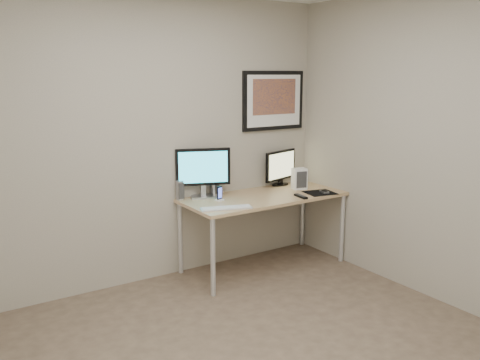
{
  "coord_description": "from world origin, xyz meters",
  "views": [
    {
      "loc": [
        -1.82,
        -2.53,
        1.89
      ],
      "look_at": [
        0.56,
        1.1,
        0.98
      ],
      "focal_mm": 38.0,
      "sensor_mm": 36.0,
      "label": 1
    }
  ],
  "objects_px": {
    "desk": "(264,202)",
    "speaker_left": "(180,190)",
    "phone_dock": "(220,194)",
    "keyboard": "(226,208)",
    "monitor_large": "(203,171)",
    "monitor_tv": "(281,167)",
    "speaker_right": "(214,185)",
    "framed_art": "(273,100)",
    "fan_unit": "(299,179)"
  },
  "relations": [
    {
      "from": "desk",
      "to": "keyboard",
      "type": "xyz_separation_m",
      "value": [
        -0.56,
        -0.22,
        0.07
      ]
    },
    {
      "from": "keyboard",
      "to": "fan_unit",
      "type": "relative_size",
      "value": 2.11
    },
    {
      "from": "desk",
      "to": "monitor_tv",
      "type": "xyz_separation_m",
      "value": [
        0.42,
        0.28,
        0.26
      ]
    },
    {
      "from": "monitor_large",
      "to": "phone_dock",
      "type": "distance_m",
      "value": 0.28
    },
    {
      "from": "fan_unit",
      "to": "phone_dock",
      "type": "bearing_deg",
      "value": -167.58
    },
    {
      "from": "desk",
      "to": "speaker_left",
      "type": "height_order",
      "value": "speaker_left"
    },
    {
      "from": "framed_art",
      "to": "keyboard",
      "type": "relative_size",
      "value": 1.66
    },
    {
      "from": "phone_dock",
      "to": "desk",
      "type": "bearing_deg",
      "value": -27.52
    },
    {
      "from": "speaker_left",
      "to": "phone_dock",
      "type": "height_order",
      "value": "speaker_left"
    },
    {
      "from": "monitor_tv",
      "to": "fan_unit",
      "type": "relative_size",
      "value": 2.16
    },
    {
      "from": "fan_unit",
      "to": "monitor_tv",
      "type": "bearing_deg",
      "value": 116.45
    },
    {
      "from": "framed_art",
      "to": "speaker_left",
      "type": "height_order",
      "value": "framed_art"
    },
    {
      "from": "monitor_large",
      "to": "framed_art",
      "type": "bearing_deg",
      "value": 25.92
    },
    {
      "from": "desk",
      "to": "keyboard",
      "type": "bearing_deg",
      "value": -158.99
    },
    {
      "from": "framed_art",
      "to": "fan_unit",
      "type": "xyz_separation_m",
      "value": [
        0.12,
        -0.29,
        -0.78
      ]
    },
    {
      "from": "framed_art",
      "to": "keyboard",
      "type": "xyz_separation_m",
      "value": [
        -0.91,
        -0.55,
        -0.88
      ]
    },
    {
      "from": "monitor_tv",
      "to": "fan_unit",
      "type": "distance_m",
      "value": 0.27
    },
    {
      "from": "monitor_tv",
      "to": "speaker_right",
      "type": "bearing_deg",
      "value": 162.7
    },
    {
      "from": "speaker_left",
      "to": "fan_unit",
      "type": "xyz_separation_m",
      "value": [
        1.23,
        -0.27,
        0.02
      ]
    },
    {
      "from": "desk",
      "to": "monitor_tv",
      "type": "height_order",
      "value": "monitor_tv"
    },
    {
      "from": "speaker_left",
      "to": "phone_dock",
      "type": "xyz_separation_m",
      "value": [
        0.29,
        -0.24,
        -0.02
      ]
    },
    {
      "from": "speaker_left",
      "to": "keyboard",
      "type": "distance_m",
      "value": 0.56
    },
    {
      "from": "speaker_right",
      "to": "fan_unit",
      "type": "xyz_separation_m",
      "value": [
        0.85,
        -0.27,
        0.02
      ]
    },
    {
      "from": "monitor_large",
      "to": "speaker_left",
      "type": "xyz_separation_m",
      "value": [
        -0.22,
        0.05,
        -0.17
      ]
    },
    {
      "from": "desk",
      "to": "speaker_right",
      "type": "xyz_separation_m",
      "value": [
        -0.38,
        0.3,
        0.16
      ]
    },
    {
      "from": "speaker_right",
      "to": "keyboard",
      "type": "bearing_deg",
      "value": -133.48
    },
    {
      "from": "desk",
      "to": "keyboard",
      "type": "relative_size",
      "value": 3.53
    },
    {
      "from": "desk",
      "to": "monitor_large",
      "type": "distance_m",
      "value": 0.67
    },
    {
      "from": "speaker_left",
      "to": "speaker_right",
      "type": "height_order",
      "value": "speaker_right"
    },
    {
      "from": "framed_art",
      "to": "phone_dock",
      "type": "xyz_separation_m",
      "value": [
        -0.82,
        -0.27,
        -0.82
      ]
    },
    {
      "from": "framed_art",
      "to": "monitor_large",
      "type": "distance_m",
      "value": 1.08
    },
    {
      "from": "keyboard",
      "to": "fan_unit",
      "type": "bearing_deg",
      "value": 32.05
    },
    {
      "from": "desk",
      "to": "keyboard",
      "type": "height_order",
      "value": "keyboard"
    },
    {
      "from": "framed_art",
      "to": "speaker_right",
      "type": "height_order",
      "value": "framed_art"
    },
    {
      "from": "monitor_large",
      "to": "speaker_right",
      "type": "distance_m",
      "value": 0.23
    },
    {
      "from": "monitor_tv",
      "to": "speaker_left",
      "type": "height_order",
      "value": "monitor_tv"
    },
    {
      "from": "phone_dock",
      "to": "fan_unit",
      "type": "height_order",
      "value": "fan_unit"
    },
    {
      "from": "monitor_large",
      "to": "phone_dock",
      "type": "xyz_separation_m",
      "value": [
        0.06,
        -0.19,
        -0.19
      ]
    },
    {
      "from": "framed_art",
      "to": "speaker_left",
      "type": "bearing_deg",
      "value": -178.55
    },
    {
      "from": "desk",
      "to": "framed_art",
      "type": "bearing_deg",
      "value": 43.46
    },
    {
      "from": "desk",
      "to": "speaker_left",
      "type": "distance_m",
      "value": 0.83
    },
    {
      "from": "monitor_large",
      "to": "fan_unit",
      "type": "xyz_separation_m",
      "value": [
        1.0,
        -0.22,
        -0.16
      ]
    },
    {
      "from": "framed_art",
      "to": "monitor_tv",
      "type": "relative_size",
      "value": 1.62
    },
    {
      "from": "speaker_left",
      "to": "keyboard",
      "type": "xyz_separation_m",
      "value": [
        0.19,
        -0.52,
        -0.08
      ]
    },
    {
      "from": "speaker_right",
      "to": "fan_unit",
      "type": "bearing_deg",
      "value": -41.4
    },
    {
      "from": "phone_dock",
      "to": "fan_unit",
      "type": "bearing_deg",
      "value": -21.55
    },
    {
      "from": "desk",
      "to": "speaker_right",
      "type": "relative_size",
      "value": 8.68
    },
    {
      "from": "desk",
      "to": "fan_unit",
      "type": "bearing_deg",
      "value": 4.58
    },
    {
      "from": "speaker_right",
      "to": "phone_dock",
      "type": "height_order",
      "value": "speaker_right"
    },
    {
      "from": "keyboard",
      "to": "desk",
      "type": "bearing_deg",
      "value": 39.27
    }
  ]
}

